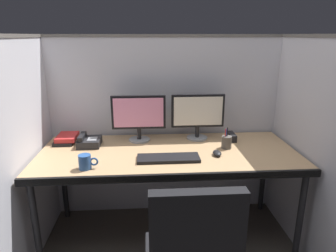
{
  "coord_description": "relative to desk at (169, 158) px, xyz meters",
  "views": [
    {
      "loc": [
        -0.15,
        -1.77,
        1.56
      ],
      "look_at": [
        0.0,
        0.35,
        0.92
      ],
      "focal_mm": 31.98,
      "sensor_mm": 36.0,
      "label": 1
    }
  ],
  "objects": [
    {
      "name": "keyboard_main",
      "position": [
        -0.01,
        -0.15,
        0.06
      ],
      "size": [
        0.43,
        0.15,
        0.02
      ],
      "primitive_type": "cube",
      "color": "black",
      "rests_on": "desk"
    },
    {
      "name": "desk",
      "position": [
        0.0,
        0.0,
        0.0
      ],
      "size": [
        1.9,
        0.8,
        0.74
      ],
      "color": "tan",
      "rests_on": "ground"
    },
    {
      "name": "pen_cup",
      "position": [
        0.44,
        0.04,
        0.1
      ],
      "size": [
        0.08,
        0.08,
        0.16
      ],
      "color": "#4C4742",
      "rests_on": "desk"
    },
    {
      "name": "monitor_left",
      "position": [
        -0.22,
        0.26,
        0.27
      ],
      "size": [
        0.43,
        0.17,
        0.37
      ],
      "color": "gray",
      "rests_on": "desk"
    },
    {
      "name": "desk_phone",
      "position": [
        -0.61,
        0.17,
        0.08
      ],
      "size": [
        0.17,
        0.19,
        0.09
      ],
      "color": "black",
      "rests_on": "desk"
    },
    {
      "name": "cubicle_partition_rear",
      "position": [
        0.0,
        0.46,
        0.1
      ],
      "size": [
        2.21,
        0.06,
        1.57
      ],
      "color": "silver",
      "rests_on": "ground"
    },
    {
      "name": "monitor_right",
      "position": [
        0.26,
        0.28,
        0.27
      ],
      "size": [
        0.43,
        0.17,
        0.37
      ],
      "color": "gray",
      "rests_on": "desk"
    },
    {
      "name": "coffee_mug",
      "position": [
        -0.55,
        -0.25,
        0.1
      ],
      "size": [
        0.13,
        0.08,
        0.09
      ],
      "color": "#264C8C",
      "rests_on": "desk"
    },
    {
      "name": "cubicle_partition_right",
      "position": [
        0.99,
        -0.09,
        0.1
      ],
      "size": [
        0.06,
        1.41,
        1.57
      ],
      "color": "silver",
      "rests_on": "ground"
    },
    {
      "name": "cubicle_partition_left",
      "position": [
        -0.99,
        -0.09,
        0.1
      ],
      "size": [
        0.06,
        1.41,
        1.57
      ],
      "color": "silver",
      "rests_on": "ground"
    },
    {
      "name": "book_stack",
      "position": [
        -0.8,
        0.26,
        0.08
      ],
      "size": [
        0.17,
        0.22,
        0.06
      ],
      "color": "black",
      "rests_on": "desk"
    },
    {
      "name": "red_stapler",
      "position": [
        0.54,
        0.23,
        0.08
      ],
      "size": [
        0.04,
        0.15,
        0.06
      ],
      "primitive_type": "cube",
      "color": "black",
      "rests_on": "desk"
    },
    {
      "name": "computer_mouse",
      "position": [
        0.34,
        -0.09,
        0.07
      ],
      "size": [
        0.06,
        0.1,
        0.04
      ],
      "color": "black",
      "rests_on": "desk"
    }
  ]
}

